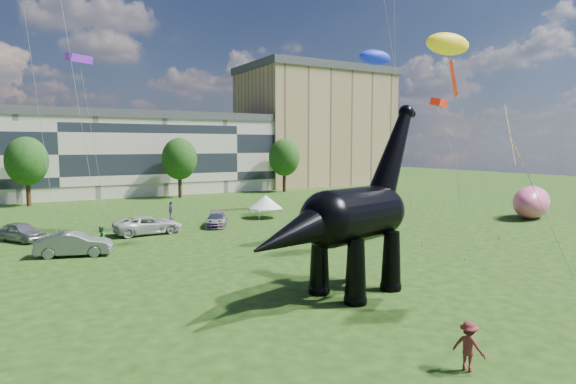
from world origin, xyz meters
TOP-DOWN VIEW (x-y plane):
  - ground at (0.00, 0.00)m, footprint 220.00×220.00m
  - terrace_row at (-8.00, 62.00)m, footprint 78.00×11.00m
  - apartment_block at (40.00, 65.00)m, footprint 28.00×18.00m
  - tree_mid_left at (-12.00, 53.00)m, footprint 5.20×5.20m
  - tree_mid_right at (8.00, 53.00)m, footprint 5.20×5.20m
  - tree_far_right at (26.00, 53.00)m, footprint 5.20×5.20m
  - dinosaur_sculpture at (1.11, 2.73)m, footprint 12.91×5.29m
  - car_silver at (-13.44, 27.44)m, footprint 4.00×4.88m
  - car_grey at (-10.34, 19.56)m, footprint 5.37×3.23m
  - car_white at (-3.67, 25.46)m, footprint 5.97×2.93m
  - car_dark at (3.04, 26.13)m, footprint 3.78×4.99m
  - gazebo_near at (9.67, 28.59)m, footprint 3.81×3.81m
  - gazebo_far at (21.49, 26.20)m, footprint 5.04×5.04m
  - inflatable_pink at (34.15, 13.96)m, footprint 7.74×5.83m
  - visitors at (-0.23, 17.92)m, footprint 53.64×41.86m

SIDE VIEW (x-z plane):
  - ground at x=0.00m, z-range 0.00..0.00m
  - car_dark at x=3.04m, z-range 0.00..1.35m
  - car_silver at x=-13.44m, z-range 0.00..1.57m
  - car_white at x=-3.67m, z-range 0.00..1.63m
  - car_grey at x=-10.34m, z-range 0.00..1.67m
  - visitors at x=-0.23m, z-range -0.06..1.83m
  - inflatable_pink at x=34.15m, z-range 0.00..3.47m
  - gazebo_near at x=9.67m, z-range 0.50..2.97m
  - gazebo_far at x=21.49m, z-range 0.56..3.35m
  - dinosaur_sculpture at x=1.11m, z-range -1.30..9.29m
  - terrace_row at x=-8.00m, z-range 0.00..12.00m
  - tree_mid_left at x=-12.00m, z-range 1.57..11.01m
  - tree_mid_right at x=8.00m, z-range 1.57..11.01m
  - tree_far_right at x=26.00m, z-range 1.57..11.01m
  - apartment_block at x=40.00m, z-range 0.00..22.00m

